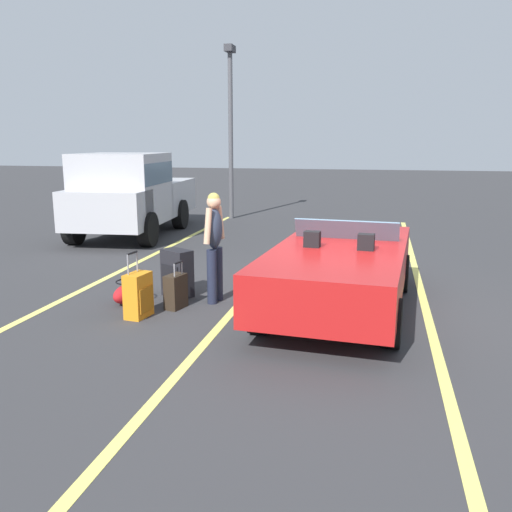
# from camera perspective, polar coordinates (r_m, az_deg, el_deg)

# --- Properties ---
(ground_plane) EXTENTS (80.00, 80.00, 0.00)m
(ground_plane) POSITION_cam_1_polar(r_m,az_deg,el_deg) (7.93, 8.72, -5.61)
(ground_plane) COLOR #333335
(lot_line_near) EXTENTS (18.00, 0.12, 0.01)m
(lot_line_near) POSITION_cam_1_polar(r_m,az_deg,el_deg) (7.94, 17.65, -6.01)
(lot_line_near) COLOR #EAE066
(lot_line_near) RESTS_ON ground_plane
(lot_line_mid) EXTENTS (18.00, 0.12, 0.01)m
(lot_line_mid) POSITION_cam_1_polar(r_m,az_deg,el_deg) (8.15, -1.67, -4.97)
(lot_line_mid) COLOR #EAE066
(lot_line_mid) RESTS_ON ground_plane
(lot_line_far) EXTENTS (18.00, 0.12, 0.01)m
(lot_line_far) POSITION_cam_1_polar(r_m,az_deg,el_deg) (9.18, -18.24, -3.62)
(lot_line_far) COLOR #EAE066
(lot_line_far) RESTS_ON ground_plane
(convertible_car) EXTENTS (4.26, 2.07, 1.24)m
(convertible_car) POSITION_cam_1_polar(r_m,az_deg,el_deg) (7.97, 9.08, -1.13)
(convertible_car) COLOR red
(convertible_car) RESTS_ON ground_plane
(suitcase_large_black) EXTENTS (0.48, 0.56, 0.74)m
(suitcase_large_black) POSITION_cam_1_polar(r_m,az_deg,el_deg) (8.49, -8.34, -1.82)
(suitcase_large_black) COLOR black
(suitcase_large_black) RESTS_ON ground_plane
(suitcase_medium_bright) EXTENTS (0.43, 0.31, 0.91)m
(suitcase_medium_bright) POSITION_cam_1_polar(r_m,az_deg,el_deg) (7.60, -12.32, -4.07)
(suitcase_medium_bright) COLOR orange
(suitcase_medium_bright) RESTS_ON ground_plane
(suitcase_small_carryon) EXTENTS (0.38, 0.29, 0.70)m
(suitcase_small_carryon) POSITION_cam_1_polar(r_m,az_deg,el_deg) (7.92, -8.51, -3.72)
(suitcase_small_carryon) COLOR #2D2319
(suitcase_small_carryon) RESTS_ON ground_plane
(duffel_bag) EXTENTS (0.69, 0.44, 0.34)m
(duffel_bag) POSITION_cam_1_polar(r_m,az_deg,el_deg) (8.34, -13.30, -3.77)
(duffel_bag) COLOR red
(duffel_bag) RESTS_ON ground_plane
(traveler_person) EXTENTS (0.61, 0.27, 1.65)m
(traveler_person) POSITION_cam_1_polar(r_m,az_deg,el_deg) (8.02, -4.42, 1.57)
(traveler_person) COLOR #1E2338
(traveler_person) RESTS_ON ground_plane
(parked_pickup_truck_near) EXTENTS (5.14, 2.37, 2.10)m
(parked_pickup_truck_near) POSITION_cam_1_polar(r_m,az_deg,el_deg) (14.07, -13.20, 6.52)
(parked_pickup_truck_near) COLOR #B2B2B7
(parked_pickup_truck_near) RESTS_ON ground_plane
(parking_lamp_post) EXTENTS (0.50, 0.24, 5.17)m
(parking_lamp_post) POSITION_cam_1_polar(r_m,az_deg,el_deg) (16.92, -2.71, 14.11)
(parking_lamp_post) COLOR #4C4C51
(parking_lamp_post) RESTS_ON ground_plane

